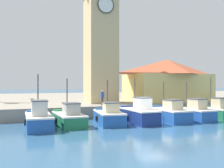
# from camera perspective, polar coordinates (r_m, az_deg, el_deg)

# --- Properties ---
(ground_plane) EXTENTS (300.00, 300.00, 0.00)m
(ground_plane) POSITION_cam_1_polar(r_m,az_deg,el_deg) (22.06, 8.75, -9.15)
(ground_plane) COLOR #2D567A
(quay_wharf) EXTENTS (120.00, 40.00, 1.23)m
(quay_wharf) POSITION_cam_1_polar(r_m,az_deg,el_deg) (46.56, -7.57, -3.53)
(quay_wharf) COLOR gray
(quay_wharf) RESTS_ON ground
(fishing_boat_far_left) EXTENTS (2.09, 5.08, 4.30)m
(fishing_boat_far_left) POSITION_cam_1_polar(r_m,az_deg,el_deg) (21.40, -15.70, -7.39)
(fishing_boat_far_left) COLOR #2356A8
(fishing_boat_far_left) RESTS_ON ground
(fishing_boat_left_outer) EXTENTS (2.19, 5.08, 3.98)m
(fishing_boat_left_outer) POSITION_cam_1_polar(r_m,az_deg,el_deg) (22.55, -9.37, -7.23)
(fishing_boat_left_outer) COLOR #237A4C
(fishing_boat_left_outer) RESTS_ON ground
(fishing_boat_left_inner) EXTENTS (2.60, 4.81, 3.88)m
(fishing_boat_left_inner) POSITION_cam_1_polar(r_m,az_deg,el_deg) (23.02, -0.67, -7.02)
(fishing_boat_left_inner) COLOR #2356A8
(fishing_boat_left_inner) RESTS_ON ground
(fishing_boat_mid_left) EXTENTS (2.01, 5.13, 4.06)m
(fishing_boat_mid_left) POSITION_cam_1_polar(r_m,az_deg,el_deg) (23.76, 5.72, -6.51)
(fishing_boat_mid_left) COLOR navy
(fishing_boat_mid_left) RESTS_ON ground
(fishing_boat_center) EXTENTS (2.18, 5.21, 3.72)m
(fishing_boat_center) POSITION_cam_1_polar(r_m,az_deg,el_deg) (25.38, 12.02, -6.27)
(fishing_boat_center) COLOR #2356A8
(fishing_boat_center) RESTS_ON ground
(fishing_boat_mid_right) EXTENTS (2.14, 5.22, 3.73)m
(fishing_boat_mid_right) POSITION_cam_1_polar(r_m,az_deg,el_deg) (26.96, 16.90, -5.92)
(fishing_boat_mid_right) COLOR #2356A8
(fishing_boat_mid_right) RESTS_ON ground
(fishing_boat_right_inner) EXTENTS (2.31, 4.24, 4.25)m
(fishing_boat_right_inner) POSITION_cam_1_polar(r_m,az_deg,el_deg) (29.06, 21.49, -5.51)
(fishing_boat_right_inner) COLOR #237A4C
(fishing_boat_right_inner) RESTS_ON ground
(clock_tower) EXTENTS (3.94, 3.94, 17.84)m
(clock_tower) POSITION_cam_1_polar(r_m,az_deg,el_deg) (32.31, -2.47, 11.16)
(clock_tower) COLOR tan
(clock_tower) RESTS_ON quay_wharf
(warehouse_right) EXTENTS (11.12, 7.14, 5.64)m
(warehouse_right) POSITION_cam_1_polar(r_m,az_deg,el_deg) (36.92, 11.92, 0.96)
(warehouse_right) COLOR #E5D17A
(warehouse_right) RESTS_ON quay_wharf
(dock_worker_near_tower) EXTENTS (0.34, 0.22, 1.62)m
(dock_worker_near_tower) POSITION_cam_1_polar(r_m,az_deg,el_deg) (27.86, -2.12, -2.94)
(dock_worker_near_tower) COLOR #33333D
(dock_worker_near_tower) RESTS_ON quay_wharf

